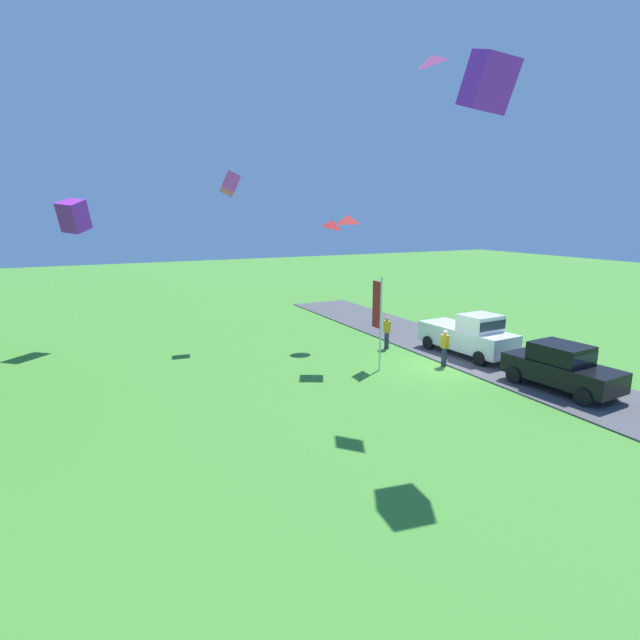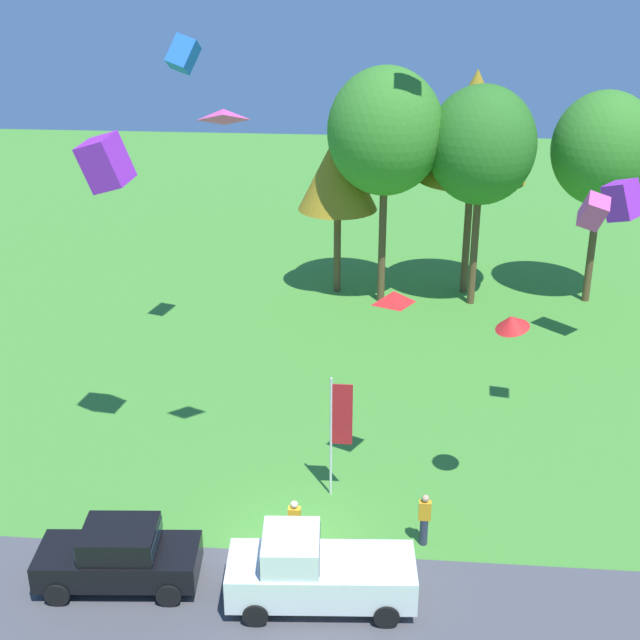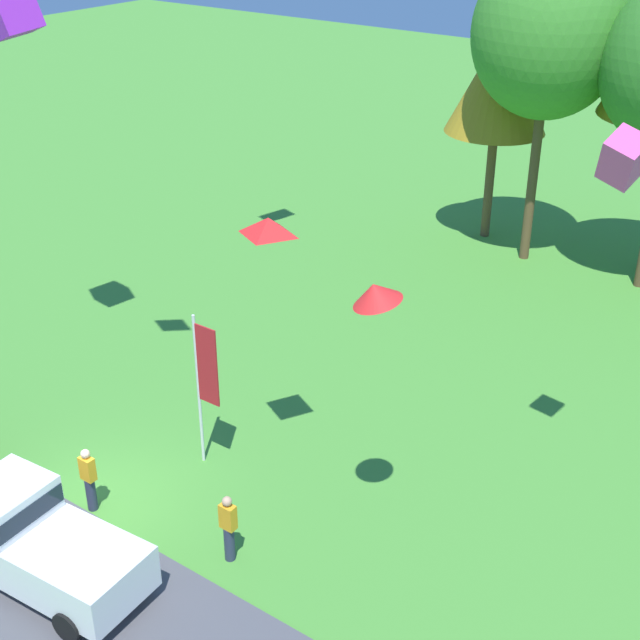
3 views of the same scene
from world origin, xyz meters
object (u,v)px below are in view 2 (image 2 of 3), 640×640
Objects in this scene: person_on_lawn at (424,519)px; person_beside_suv at (295,525)px; tree_center_back at (338,171)px; kite_diamond_over_trees at (223,114)px; kite_box_mid_center at (105,163)px; car_pickup_near_entrance at (314,570)px; kite_box_trailing_tail at (623,200)px; tree_lone_near at (482,146)px; kite_box_high_left at (593,211)px; tree_far_left at (604,149)px; kite_box_low_drifter at (183,54)px; car_sedan_by_flagpole at (119,554)px; flag_banner at (338,422)px; kite_delta_topmost at (512,322)px; kite_diamond_near_flag at (394,297)px; tree_far_right at (385,132)px.

person_beside_suv is (-3.77, -0.63, 0.00)m from person_on_lawn.
tree_center_back is 7.70× the size of kite_diamond_over_trees.
kite_diamond_over_trees is at bearing -14.15° from kite_box_mid_center.
car_pickup_near_entrance is 20.94m from kite_box_trailing_tail.
tree_lone_near reaches higher than kite_box_high_left.
tree_lone_near reaches higher than tree_center_back.
kite_box_low_drifter is at bearing -155.61° from tree_far_left.
car_sedan_by_flagpole is 0.43× the size of tree_lone_near.
tree_far_left is (12.17, 20.79, 6.68)m from person_beside_suv.
tree_center_back reaches higher than flag_banner.
kite_box_trailing_tail is at bearing 45.42° from car_sedan_by_flagpole.
tree_lone_near is at bearing 72.37° from flag_banner.
tree_far_left reaches higher than kite_box_high_left.
kite_box_mid_center reaches higher than flag_banner.
flag_banner is 10.57m from kite_box_mid_center.
kite_diamond_over_trees is 10.05m from kite_delta_topmost.
tree_far_left reaches higher than kite_diamond_near_flag.
kite_box_low_drifter is at bearing 112.79° from car_pickup_near_entrance.
kite_box_mid_center is (-18.17, -16.67, 2.89)m from tree_far_left.
kite_box_high_left is (13.59, 9.12, 7.41)m from car_sedan_by_flagpole.
tree_far_right is 17.78m from kite_delta_topmost.
kite_delta_topmost is (4.99, -0.30, 3.73)m from flag_banner.
person_beside_suv is at bearing -66.61° from kite_box_low_drifter.
tree_far_left reaches higher than car_pickup_near_entrance.
kite_box_mid_center reaches higher than person_on_lawn.
tree_center_back reaches higher than kite_delta_topmost.
tree_center_back reaches higher than kite_diamond_near_flag.
car_sedan_by_flagpole is 12.42m from kite_diamond_over_trees.
tree_center_back is at bearing 71.14° from kite_box_mid_center.
person_beside_suv is at bearing -128.72° from kite_box_trailing_tail.
tree_lone_near is 7.29× the size of kite_box_mid_center.
kite_delta_topmost is at bearing 42.77° from car_pickup_near_entrance.
car_pickup_near_entrance is at bearing -137.23° from kite_delta_topmost.
kite_box_trailing_tail reaches higher than kite_diamond_near_flag.
car_pickup_near_entrance is at bearing -70.73° from person_beside_suv.
flag_banner is 6.24m from kite_delta_topmost.
kite_box_low_drifter is (-9.29, 12.14, 11.68)m from person_on_lawn.
flag_banner is at bearing -152.02° from kite_box_high_left.
kite_box_low_drifter reaches higher than flag_banner.
kite_diamond_near_flag is at bearing 54.14° from person_beside_suv.
tree_far_left reaches higher than car_sedan_by_flagpole.
kite_delta_topmost is at bearing -6.90° from kite_box_mid_center.
tree_far_right is at bearing 151.90° from kite_box_trailing_tail.
tree_center_back reaches higher than person_beside_suv.
tree_far_left is 20.06m from kite_box_low_drifter.
kite_delta_topmost is (5.28, 4.89, 5.28)m from car_pickup_near_entrance.
car_pickup_near_entrance is 5.17× the size of kite_box_high_left.
tree_lone_near reaches higher than tree_far_left.
kite_diamond_near_flag is at bearing -150.94° from kite_box_high_left.
kite_box_mid_center is (-8.03, -15.74, 2.08)m from tree_far_right.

